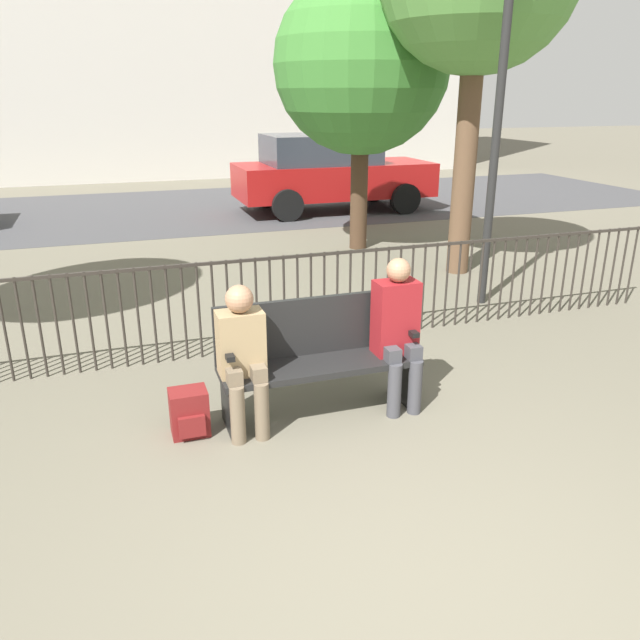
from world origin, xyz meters
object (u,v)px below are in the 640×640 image
object	(u,v)px
park_bench	(317,354)
lamp_post	(502,76)
tree_2	(362,65)
parked_car_1	(330,172)
seated_person_0	(243,352)
seated_person_1	(398,327)
backpack	(189,413)

from	to	relation	value
park_bench	lamp_post	bearing A→B (deg)	35.27
park_bench	tree_2	bearing A→B (deg)	64.62
tree_2	parked_car_1	xyz separation A→B (m)	(0.74, 3.46, -1.99)
park_bench	seated_person_0	size ratio (longest dim) A/B	1.38
parked_car_1	lamp_post	bearing A→B (deg)	-93.33
seated_person_1	parked_car_1	xyz separation A→B (m)	(2.55, 8.74, 0.16)
backpack	parked_car_1	xyz separation A→B (m)	(4.21, 8.68, 0.67)
tree_2	lamp_post	distance (m)	3.20
seated_person_0	tree_2	xyz separation A→B (m)	(3.06, 5.28, 2.19)
seated_person_1	seated_person_0	bearing A→B (deg)	-179.75
park_bench	seated_person_1	xyz separation A→B (m)	(0.63, -0.13, 0.19)
seated_person_0	backpack	world-z (taller)	seated_person_0
seated_person_1	tree_2	world-z (taller)	tree_2
seated_person_0	seated_person_1	world-z (taller)	seated_person_1
seated_person_0	parked_car_1	world-z (taller)	parked_car_1
seated_person_1	backpack	bearing A→B (deg)	177.81
tree_2	park_bench	bearing A→B (deg)	-115.38
tree_2	lamp_post	world-z (taller)	tree_2
park_bench	tree_2	world-z (taller)	tree_2
park_bench	seated_person_1	world-z (taller)	seated_person_1
seated_person_0	lamp_post	bearing A→B (deg)	31.70
backpack	tree_2	world-z (taller)	tree_2
seated_person_1	backpack	size ratio (longest dim) A/B	3.46
park_bench	seated_person_0	bearing A→B (deg)	-168.02
backpack	tree_2	bearing A→B (deg)	56.36
park_bench	lamp_post	size ratio (longest dim) A/B	0.40
seated_person_1	backpack	xyz separation A→B (m)	(-1.66, 0.06, -0.51)
tree_2	seated_person_0	bearing A→B (deg)	-120.09
seated_person_0	tree_2	distance (m)	6.49
park_bench	seated_person_1	distance (m)	0.67
park_bench	tree_2	size ratio (longest dim) A/B	0.38
lamp_post	tree_2	bearing A→B (deg)	96.29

